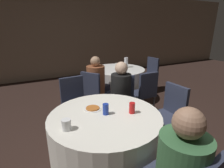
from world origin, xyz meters
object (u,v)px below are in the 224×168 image
person_floral_shirt (98,85)px  chair_near_northeast (122,96)px  chair_far_southwest (93,90)px  chair_far_east (150,71)px  chair_near_east (170,110)px  person_black_shirt (120,98)px  chair_far_south (145,90)px  table_far (118,84)px  soda_can_red (132,108)px  chair_near_north (74,99)px  soda_can_blue (106,109)px  bottle_far (126,62)px  table_near (105,143)px  pizza_plate_near (93,108)px

person_floral_shirt → chair_near_northeast: bearing=-17.7°
chair_far_southwest → chair_far_east: bearing=75.5°
chair_near_east → person_black_shirt: size_ratio=0.78×
chair_far_southwest → chair_far_south: 0.95m
table_far → soda_can_red: bearing=-114.8°
chair_near_north → person_black_shirt: 0.74m
chair_far_east → soda_can_blue: (-2.19, -1.96, 0.26)m
chair_near_east → chair_far_southwest: (-0.68, 1.24, 0.00)m
person_floral_shirt → soda_can_red: bearing=-42.5°
chair_far_south → chair_near_northeast: bearing=-173.4°
table_far → soda_can_blue: soda_can_blue is taller
person_black_shirt → bottle_far: (0.87, 1.26, 0.28)m
table_near → soda_can_red: 0.53m
chair_far_south → chair_far_southwest: bearing=152.2°
chair_near_east → person_floral_shirt: bearing=19.6°
chair_far_south → table_near: bearing=-144.9°
chair_far_east → chair_near_east: bearing=142.9°
chair_near_east → person_black_shirt: (-0.47, 0.61, 0.04)m
table_near → chair_far_south: size_ratio=1.38×
chair_far_east → pizza_plate_near: (-2.28, -1.78, 0.20)m
person_floral_shirt → bottle_far: person_floral_shirt is taller
chair_near_east → bottle_far: bottle_far is taller
chair_near_northeast → chair_far_southwest: (-0.32, 0.50, 0.00)m
table_near → bottle_far: (1.43, 1.91, 0.49)m
person_floral_shirt → bottle_far: (0.94, 0.53, 0.27)m
chair_far_east → bottle_far: (-0.78, -0.05, 0.31)m
pizza_plate_near → bottle_far: size_ratio=0.89×
chair_near_north → chair_near_east: 1.48m
person_black_shirt → person_floral_shirt: person_floral_shirt is taller
table_near → person_floral_shirt: person_floral_shirt is taller
chair_far_east → chair_near_northeast: bearing=121.9°
chair_far_east → person_floral_shirt: bearing=103.2°
person_floral_shirt → bottle_far: bearing=84.9°
table_near → person_floral_shirt: (0.49, 1.38, 0.22)m
chair_far_southwest → person_black_shirt: 0.66m
chair_near_north → chair_near_east: (1.10, -0.98, 0.00)m
chair_near_northeast → soda_can_red: bearing=106.9°
soda_can_blue → chair_near_east: bearing=2.4°
table_far → chair_near_northeast: chair_near_northeast is taller
chair_near_north → bottle_far: bottle_far is taller
chair_near_north → chair_far_southwest: same height
pizza_plate_near → soda_can_blue: (0.08, -0.19, 0.05)m
table_far → chair_near_east: 1.84m
chair_far_east → bottle_far: bearing=88.2°
soda_can_blue → bottle_far: 2.38m
chair_near_east → pizza_plate_near: size_ratio=4.31×
chair_near_northeast → soda_can_blue: (-0.66, -0.78, 0.26)m
person_floral_shirt → pizza_plate_near: bearing=-59.8°
table_far → table_near: bearing=-122.5°
table_far → person_black_shirt: (-0.63, -1.21, 0.21)m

